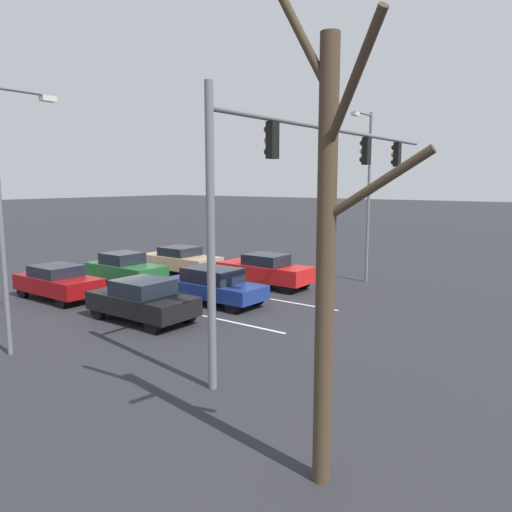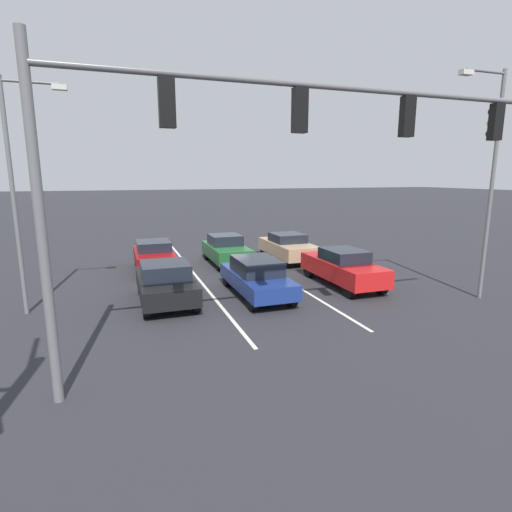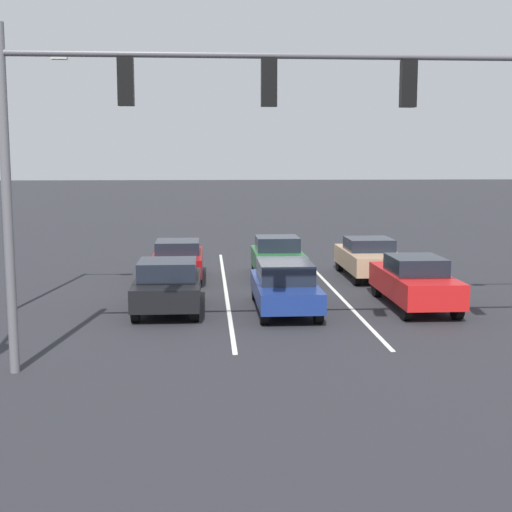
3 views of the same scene
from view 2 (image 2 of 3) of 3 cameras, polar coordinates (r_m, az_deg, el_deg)
The scene contains 12 objects.
ground_plane at distance 21.45m, azimuth -5.01°, elevation -0.93°, with size 240.00×240.00×0.00m, color #28282D.
lane_stripe_left_divider at distance 19.70m, azimuth 1.95°, elevation -1.99°, with size 0.12×16.94×0.01m, color silver.
lane_stripe_center_divider at distance 18.72m, azimuth -8.57°, elevation -2.82°, with size 0.12×16.94×0.01m, color silver.
car_navy_midlane_front at distance 15.35m, azimuth 0.08°, elevation -2.94°, with size 1.73×4.49×1.47m.
car_black_rightlane_front at distance 14.85m, azimuth -12.79°, elevation -3.69°, with size 1.88×4.04×1.50m.
car_red_leftlane_front at distance 17.20m, azimuth 12.29°, elevation -1.53°, with size 1.70×4.57×1.55m.
car_maroon_rightlane_second at distance 20.14m, azimuth -14.37°, elevation 0.13°, with size 1.79×4.08×1.43m.
car_tan_leftlane_second at distance 21.85m, azimuth 4.57°, elevation 1.34°, with size 1.86×4.41×1.48m.
car_darkgreen_midlane_second at distance 21.02m, azimuth -4.29°, elevation 0.93°, with size 1.79×4.03×1.51m.
traffic_signal_gantry at distance 9.04m, azimuth 1.73°, elevation 16.50°, with size 13.23×0.37×7.09m.
street_lamp_right_shoulder at distance 14.90m, azimuth -30.73°, elevation 9.11°, with size 1.92×0.24×7.53m.
street_lamp_left_shoulder at distance 16.72m, azimuth 30.33°, elevation 10.32°, with size 1.98×0.24×8.14m.
Camera 2 is at (5.11, 20.33, 4.54)m, focal length 28.00 mm.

